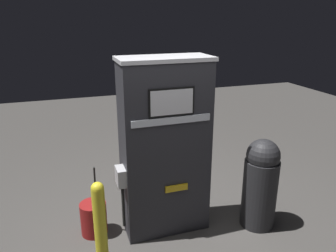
{
  "coord_description": "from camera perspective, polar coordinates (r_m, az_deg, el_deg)",
  "views": [
    {
      "loc": [
        -1.02,
        -2.91,
        2.36
      ],
      "look_at": [
        0.0,
        0.11,
        1.27
      ],
      "focal_mm": 35.0,
      "sensor_mm": 36.0,
      "label": 1
    }
  ],
  "objects": [
    {
      "name": "safety_bollard",
      "position": [
        3.29,
        -11.74,
        -16.39
      ],
      "size": [
        0.12,
        0.12,
        0.93
      ],
      "color": "yellow",
      "rests_on": "ground_plane"
    },
    {
      "name": "ground_plane",
      "position": [
        3.89,
        0.53,
        -18.59
      ],
      "size": [
        14.0,
        14.0,
        0.0
      ],
      "primitive_type": "plane",
      "color": "#423F3D"
    },
    {
      "name": "gas_pump",
      "position": [
        3.56,
        -0.58,
        -3.85
      ],
      "size": [
        1.04,
        0.46,
        1.97
      ],
      "color": "#28282D",
      "rests_on": "ground_plane"
    },
    {
      "name": "squeegee_bucket",
      "position": [
        3.91,
        -12.8,
        -15.37
      ],
      "size": [
        0.29,
        0.29,
        0.84
      ],
      "color": "maroon",
      "rests_on": "ground_plane"
    },
    {
      "name": "trash_bin",
      "position": [
        3.93,
        15.8,
        -9.45
      ],
      "size": [
        0.39,
        0.39,
        1.07
      ],
      "color": "#232326",
      "rests_on": "ground_plane"
    }
  ]
}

